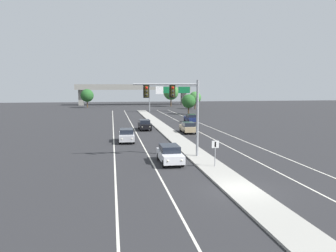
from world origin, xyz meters
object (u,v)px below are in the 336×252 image
object	(u,v)px
median_sign_post	(215,149)
car_oncoming_silver	(127,135)
car_oncoming_black	(145,125)
tree_far_right_a	(189,101)
car_oncoming_white	(170,154)
tree_far_left_c	(87,96)
tree_far_right_b	(171,92)
tree_far_right_c	(195,98)
car_receding_tan	(188,127)
overhead_signal_mast	(178,102)
highway_sign_gantry	(174,89)
car_receding_navy	(191,118)

from	to	relation	value
median_sign_post	car_oncoming_silver	bearing A→B (deg)	114.74
car_oncoming_black	tree_far_right_a	world-z (taller)	tree_far_right_a
car_oncoming_white	car_oncoming_silver	distance (m)	12.42
tree_far_left_c	car_oncoming_black	bearing A→B (deg)	-77.53
tree_far_right_b	tree_far_right_a	size ratio (longest dim) A/B	1.50
car_oncoming_silver	car_oncoming_white	bearing A→B (deg)	-74.75
car_oncoming_white	tree_far_right_a	bearing A→B (deg)	74.92
median_sign_post	tree_far_right_c	bearing A→B (deg)	76.91
car_oncoming_silver	tree_far_right_b	world-z (taller)	tree_far_right_b
tree_far_left_c	car_receding_tan	bearing A→B (deg)	-73.29
overhead_signal_mast	median_sign_post	distance (m)	6.14
overhead_signal_mast	car_oncoming_silver	size ratio (longest dim) A/B	1.60
car_receding_tan	tree_far_left_c	world-z (taller)	tree_far_left_c
overhead_signal_mast	tree_far_right_a	size ratio (longest dim) A/B	1.46
car_oncoming_black	tree_far_right_c	distance (m)	50.21
tree_far_right_a	highway_sign_gantry	bearing A→B (deg)	104.37
car_oncoming_white	tree_far_right_c	world-z (taller)	tree_far_right_c
car_oncoming_silver	tree_far_left_c	world-z (taller)	tree_far_left_c
overhead_signal_mast	tree_far_right_c	world-z (taller)	overhead_signal_mast
highway_sign_gantry	tree_far_right_b	distance (m)	24.69
overhead_signal_mast	median_sign_post	bearing A→B (deg)	-61.88
car_receding_tan	tree_far_right_c	bearing A→B (deg)	74.53
tree_far_right_b	tree_far_right_a	world-z (taller)	tree_far_right_b
car_oncoming_white	tree_far_right_b	bearing A→B (deg)	79.71
car_receding_tan	car_receding_navy	bearing A→B (deg)	74.58
car_oncoming_white	median_sign_post	bearing A→B (deg)	-35.74
car_receding_navy	tree_far_right_c	distance (m)	38.36
car_receding_tan	tree_far_right_c	xyz separation A→B (m)	(13.99, 50.55, 2.66)
overhead_signal_mast	tree_far_right_a	world-z (taller)	overhead_signal_mast
highway_sign_gantry	car_oncoming_black	bearing A→B (deg)	-107.65
car_receding_tan	tree_far_right_b	world-z (taller)	tree_far_right_b
overhead_signal_mast	car_oncoming_white	xyz separation A→B (m)	(-1.07, -1.89, -4.46)
median_sign_post	tree_far_right_a	bearing A→B (deg)	79.08
car_receding_navy	overhead_signal_mast	bearing A→B (deg)	-106.04
overhead_signal_mast	highway_sign_gantry	xyz separation A→B (m)	(10.32, 56.81, 0.88)
highway_sign_gantry	tree_far_right_b	world-z (taller)	highway_sign_gantry
tree_far_left_c	car_oncoming_silver	bearing A→B (deg)	-82.15
car_oncoming_white	highway_sign_gantry	world-z (taller)	highway_sign_gantry
car_oncoming_white	car_oncoming_silver	bearing A→B (deg)	105.25
median_sign_post	car_oncoming_black	world-z (taller)	median_sign_post
overhead_signal_mast	car_oncoming_black	bearing A→B (deg)	92.78
overhead_signal_mast	car_oncoming_white	size ratio (longest dim) A/B	1.61
overhead_signal_mast	tree_far_right_a	xyz separation A→B (m)	(12.48, 48.38, -2.07)
tree_far_right_b	tree_far_right_a	xyz separation A→B (m)	(-1.53, -32.80, -1.63)
car_receding_navy	highway_sign_gantry	world-z (taller)	highway_sign_gantry
car_receding_navy	tree_far_left_c	world-z (taller)	tree_far_left_c
median_sign_post	car_oncoming_white	distance (m)	4.23
overhead_signal_mast	car_receding_tan	bearing A→B (deg)	73.44
overhead_signal_mast	tree_far_right_c	xyz separation A→B (m)	(18.92, 67.14, -1.80)
tree_far_right_b	overhead_signal_mast	bearing A→B (deg)	-99.79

